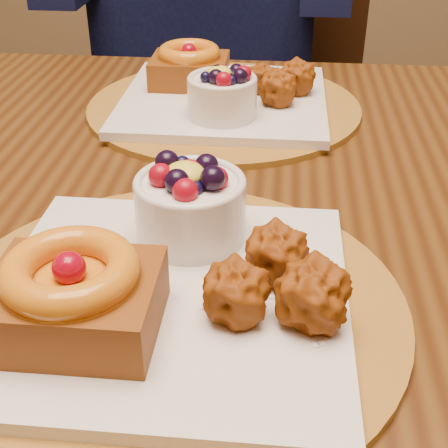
{
  "coord_description": "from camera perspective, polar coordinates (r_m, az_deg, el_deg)",
  "views": [
    {
      "loc": [
        0.14,
        -0.61,
        1.08
      ],
      "look_at": [
        0.1,
        -0.17,
        0.81
      ],
      "focal_mm": 50.0,
      "sensor_mm": 36.0,
      "label": 1
    }
  ],
  "objects": [
    {
      "name": "chair_far",
      "position": [
        1.62,
        3.25,
        13.18
      ],
      "size": [
        0.56,
        0.56,
        1.01
      ],
      "rotation": [
        0.0,
        0.0,
        -0.16
      ],
      "color": "black",
      "rests_on": "ground"
    },
    {
      "name": "dining_table",
      "position": [
        0.73,
        -1.68,
        -1.55
      ],
      "size": [
        1.6,
        0.9,
        0.76
      ],
      "color": "#351B09",
      "rests_on": "ground"
    },
    {
      "name": "place_setting_near",
      "position": [
        0.5,
        -5.28,
        -4.86
      ],
      "size": [
        0.38,
        0.38,
        0.09
      ],
      "color": "brown",
      "rests_on": "dining_table"
    },
    {
      "name": "place_setting_far",
      "position": [
        0.88,
        -0.22,
        11.82
      ],
      "size": [
        0.38,
        0.38,
        0.09
      ],
      "color": "brown",
      "rests_on": "dining_table"
    }
  ]
}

